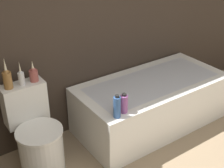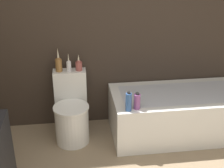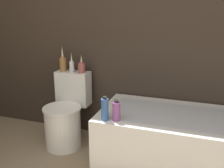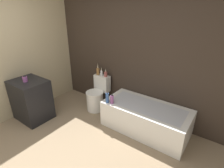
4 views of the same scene
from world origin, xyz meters
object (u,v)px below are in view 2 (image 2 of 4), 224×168
(bathtub, at_px, (180,113))
(shampoo_bottle_tall, at_px, (129,102))
(vase_gold, at_px, (59,64))
(vase_silver, at_px, (69,65))
(vase_bronze, at_px, (79,65))
(shampoo_bottle_short, at_px, (137,101))
(toilet, at_px, (72,113))

(bathtub, xyz_separation_m, shampoo_bottle_tall, (-0.66, -0.31, 0.35))
(vase_gold, xyz_separation_m, vase_silver, (0.11, -0.01, -0.02))
(vase_bronze, bearing_deg, shampoo_bottle_short, -43.42)
(bathtub, relative_size, vase_gold, 5.82)
(bathtub, bearing_deg, vase_bronze, 167.70)
(vase_silver, xyz_separation_m, vase_bronze, (0.11, 0.01, -0.01))
(shampoo_bottle_tall, bearing_deg, toilet, 147.81)
(toilet, height_order, vase_gold, vase_gold)
(vase_gold, xyz_separation_m, shampoo_bottle_short, (0.78, -0.53, -0.25))
(toilet, xyz_separation_m, vase_bronze, (0.11, 0.19, 0.50))
(vase_gold, relative_size, vase_silver, 1.28)
(vase_silver, relative_size, vase_bronze, 1.13)
(bathtub, height_order, vase_gold, vase_gold)
(toilet, height_order, vase_bronze, vase_bronze)
(bathtub, relative_size, shampoo_bottle_short, 8.74)
(toilet, bearing_deg, shampoo_bottle_tall, -32.19)
(toilet, relative_size, shampoo_bottle_short, 4.19)
(vase_bronze, relative_size, shampoo_bottle_short, 1.04)
(shampoo_bottle_tall, bearing_deg, bathtub, 24.85)
(vase_gold, relative_size, shampoo_bottle_tall, 1.29)
(shampoo_bottle_short, bearing_deg, toilet, 153.28)
(shampoo_bottle_tall, relative_size, shampoo_bottle_short, 1.16)
(vase_gold, xyz_separation_m, vase_bronze, (0.22, 0.00, -0.03))
(bathtub, xyz_separation_m, vase_bronze, (-1.13, 0.25, 0.55))
(toilet, height_order, shampoo_bottle_tall, toilet)
(vase_gold, xyz_separation_m, shampoo_bottle_tall, (0.68, -0.55, -0.23))
(vase_bronze, distance_m, shampoo_bottle_tall, 0.75)
(bathtub, xyz_separation_m, toilet, (-1.24, 0.05, 0.06))
(shampoo_bottle_tall, bearing_deg, vase_gold, 141.12)
(vase_gold, bearing_deg, bathtub, -10.30)
(vase_bronze, bearing_deg, vase_gold, -179.73)
(toilet, xyz_separation_m, shampoo_bottle_short, (0.67, -0.34, 0.28))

